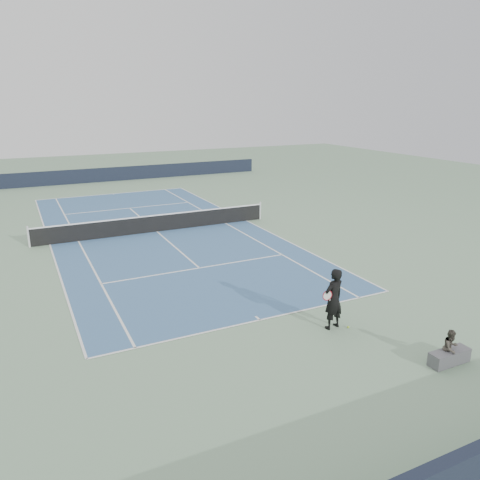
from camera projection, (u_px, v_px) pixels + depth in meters
name	position (u px, v px, depth m)	size (l,w,h in m)	color
ground	(157.00, 232.00, 25.54)	(80.00, 80.00, 0.00)	gray
court_surface	(157.00, 232.00, 25.54)	(10.97, 23.77, 0.01)	#3C628D
tennis_net	(157.00, 223.00, 25.40)	(12.90, 0.10, 1.07)	silver
windscreen_far	(98.00, 175.00, 40.77)	(30.00, 0.25, 1.20)	black
windscreen_near	(475.00, 474.00, 8.25)	(30.00, 0.25, 1.20)	black
tennis_player	(333.00, 299.00, 14.54)	(0.87, 0.66, 1.98)	black
tennis_ball	(348.00, 327.00, 14.79)	(0.07, 0.07, 0.07)	#B0D72C
spectator_bench	(450.00, 352.00, 12.72)	(1.26, 0.47, 1.06)	#4D4C51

